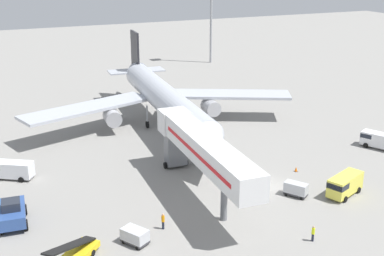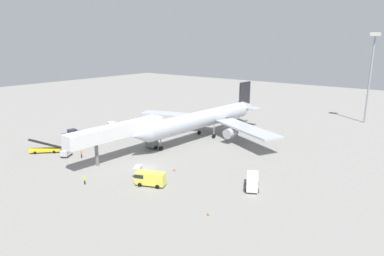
% 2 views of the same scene
% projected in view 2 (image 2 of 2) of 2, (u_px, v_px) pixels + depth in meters
% --- Properties ---
extents(ground_plane, '(300.00, 300.00, 0.00)m').
position_uv_depth(ground_plane, '(146.00, 168.00, 65.39)').
color(ground_plane, gray).
extents(airplane_at_gate, '(43.63, 46.35, 12.61)m').
position_uv_depth(airplane_at_gate, '(205.00, 119.00, 85.56)').
color(airplane_at_gate, '#B7BCC6').
rests_on(airplane_at_gate, ground).
extents(jet_bridge, '(4.24, 23.00, 7.41)m').
position_uv_depth(jet_bridge, '(122.00, 131.00, 70.05)').
color(jet_bridge, silver).
rests_on(jet_bridge, ground).
extents(pushback_tug, '(3.16, 5.32, 2.70)m').
position_uv_depth(pushback_tug, '(73.00, 135.00, 84.04)').
color(pushback_tug, '#2D4C8E').
rests_on(pushback_tug, ground).
extents(belt_loader_truck, '(5.94, 6.05, 3.15)m').
position_uv_depth(belt_loader_truck, '(45.00, 149.00, 74.39)').
color(belt_loader_truck, yellow).
rests_on(belt_loader_truck, ground).
extents(service_van_near_right, '(3.98, 5.37, 2.17)m').
position_uv_depth(service_van_near_right, '(252.00, 181.00, 56.14)').
color(service_van_near_right, white).
rests_on(service_van_near_right, ground).
extents(service_van_mid_center, '(5.44, 4.32, 2.16)m').
position_uv_depth(service_van_mid_center, '(112.00, 126.00, 92.52)').
color(service_van_mid_center, white).
rests_on(service_van_mid_center, ground).
extents(service_van_rear_left, '(5.41, 3.67, 2.34)m').
position_uv_depth(service_van_rear_left, '(150.00, 178.00, 57.05)').
color(service_van_rear_left, '#E5DB4C').
rests_on(service_van_rear_left, ground).
extents(baggage_cart_outer_right, '(2.54, 2.89, 1.50)m').
position_uv_depth(baggage_cart_outer_right, '(66.00, 153.00, 71.65)').
color(baggage_cart_outer_right, '#38383D').
rests_on(baggage_cart_outer_right, ground).
extents(baggage_cart_far_left, '(2.41, 2.80, 1.59)m').
position_uv_depth(baggage_cart_far_left, '(138.00, 170.00, 61.73)').
color(baggage_cart_far_left, '#38383D').
rests_on(baggage_cart_far_left, ground).
extents(ground_crew_worker_foreground, '(0.38, 0.38, 1.61)m').
position_uv_depth(ground_crew_worker_foreground, '(85.00, 180.00, 57.56)').
color(ground_crew_worker_foreground, '#1E2333').
rests_on(ground_crew_worker_foreground, ground).
extents(ground_crew_worker_midground, '(0.46, 0.46, 1.72)m').
position_uv_depth(ground_crew_worker_midground, '(81.00, 154.00, 70.74)').
color(ground_crew_worker_midground, '#1E2333').
rests_on(ground_crew_worker_midground, ground).
extents(safety_cone_alpha, '(0.42, 0.42, 0.64)m').
position_uv_depth(safety_cone_alpha, '(174.00, 169.00, 63.81)').
color(safety_cone_alpha, black).
rests_on(safety_cone_alpha, ground).
extents(safety_cone_bravo, '(0.42, 0.42, 0.65)m').
position_uv_depth(safety_cone_bravo, '(162.00, 144.00, 79.95)').
color(safety_cone_bravo, black).
rests_on(safety_cone_bravo, ground).
extents(safety_cone_charlie, '(0.33, 0.33, 0.50)m').
position_uv_depth(safety_cone_charlie, '(208.00, 213.00, 47.45)').
color(safety_cone_charlie, black).
rests_on(safety_cone_charlie, ground).
extents(apron_light_mast, '(2.40, 2.40, 26.35)m').
position_uv_depth(apron_light_mast, '(372.00, 61.00, 97.82)').
color(apron_light_mast, '#93969B').
rests_on(apron_light_mast, ground).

